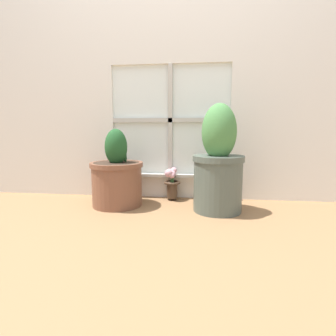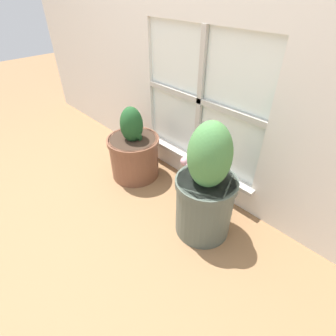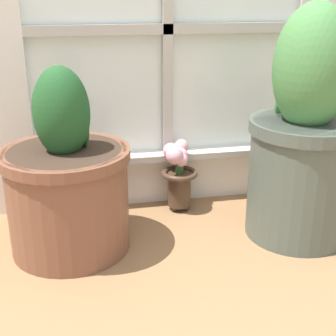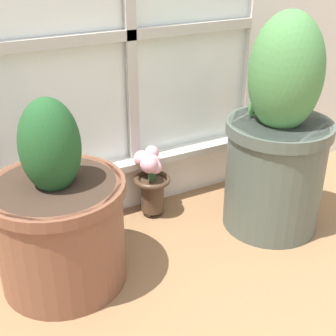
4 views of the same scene
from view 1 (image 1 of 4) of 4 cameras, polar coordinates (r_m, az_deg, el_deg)
The scene contains 5 objects.
ground_plane at distance 1.76m, azimuth -1.54°, elevation -10.94°, with size 10.00×10.00×0.00m, color olive.
wall_with_window at distance 2.34m, azimuth 0.56°, elevation 25.61°, with size 4.40×0.10×2.50m.
potted_plant_left at distance 2.04m, azimuth -11.06°, elevation -1.99°, with size 0.40×0.40×0.59m.
potted_plant_right at distance 1.88m, azimuth 10.86°, elevation 0.43°, with size 0.36×0.36×0.76m.
flower_vase at distance 2.17m, azimuth 0.77°, elevation -3.04°, with size 0.14×0.14×0.27m.
Camera 1 is at (0.24, -1.64, 0.58)m, focal length 28.00 mm.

